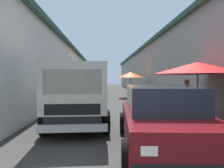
# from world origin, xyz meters

# --- Properties ---
(ground) EXTENTS (90.00, 90.00, 0.00)m
(ground) POSITION_xyz_m (13.50, 0.00, 0.00)
(ground) COLOR #3D3A38
(building_left_whitewash) EXTENTS (49.80, 7.50, 4.40)m
(building_left_whitewash) POSITION_xyz_m (15.75, 6.81, 2.21)
(building_left_whitewash) COLOR silver
(building_left_whitewash) RESTS_ON ground
(building_right_concrete) EXTENTS (49.80, 7.50, 4.76)m
(building_right_concrete) POSITION_xyz_m (15.75, -6.81, 2.39)
(building_right_concrete) COLOR gray
(building_right_concrete) RESTS_ON ground
(fruit_stall_far_left) EXTENTS (2.33, 2.33, 2.29)m
(fruit_stall_far_left) POSITION_xyz_m (15.34, -1.76, 1.74)
(fruit_stall_far_left) COLOR #9E9EA3
(fruit_stall_far_left) RESTS_ON ground
(fruit_stall_near_left) EXTENTS (2.89, 2.89, 2.25)m
(fruit_stall_near_left) POSITION_xyz_m (4.56, -2.38, 1.77)
(fruit_stall_near_left) COLOR #9E9EA3
(fruit_stall_near_left) RESTS_ON ground
(fruit_stall_far_right) EXTENTS (2.77, 2.77, 2.18)m
(fruit_stall_far_right) POSITION_xyz_m (17.04, 1.93, 1.70)
(fruit_stall_far_right) COLOR #9E9EA3
(fruit_stall_far_right) RESTS_ON ground
(hatchback_car) EXTENTS (4.03, 2.17, 1.45)m
(hatchback_car) POSITION_xyz_m (2.90, -0.72, 0.74)
(hatchback_car) COLOR #600F14
(hatchback_car) RESTS_ON ground
(delivery_truck) EXTENTS (4.98, 2.10, 2.08)m
(delivery_truck) POSITION_xyz_m (4.73, 1.46, 1.04)
(delivery_truck) COLOR black
(delivery_truck) RESTS_ON ground
(vendor_by_crates) EXTENTS (0.63, 0.27, 1.60)m
(vendor_by_crates) POSITION_xyz_m (5.77, -2.57, 0.92)
(vendor_by_crates) COLOR navy
(vendor_by_crates) RESTS_ON ground
(parked_scooter) EXTENTS (1.66, 0.60, 1.14)m
(parked_scooter) POSITION_xyz_m (13.86, 2.02, 0.45)
(parked_scooter) COLOR black
(parked_scooter) RESTS_ON ground
(plastic_stool) EXTENTS (0.30, 0.30, 0.43)m
(plastic_stool) POSITION_xyz_m (7.24, 0.92, 0.33)
(plastic_stool) COLOR #194CB2
(plastic_stool) RESTS_ON ground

